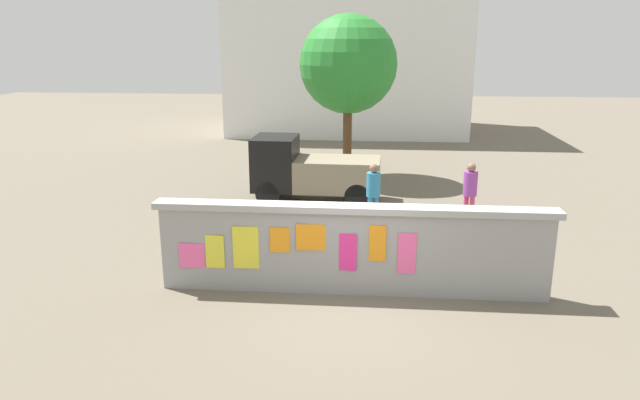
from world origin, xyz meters
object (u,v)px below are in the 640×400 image
(bicycle_near, at_px, (354,229))
(bicycle_far, at_px, (417,249))
(person_bystander, at_px, (373,189))
(person_walking, at_px, (470,188))
(motorcycle, at_px, (268,243))
(auto_rickshaw_truck, at_px, (310,170))
(tree_roadside, at_px, (348,65))

(bicycle_near, height_order, bicycle_far, same)
(person_bystander, bearing_deg, person_walking, 7.25)
(motorcycle, xyz_separation_m, bicycle_near, (1.74, 1.36, -0.10))
(motorcycle, relative_size, bicycle_near, 1.11)
(bicycle_near, bearing_deg, motorcycle, -141.94)
(auto_rickshaw_truck, bearing_deg, motorcycle, -93.81)
(bicycle_far, xyz_separation_m, person_walking, (1.46, 2.74, 0.62))
(bicycle_near, height_order, person_bystander, person_bystander)
(auto_rickshaw_truck, xyz_separation_m, bicycle_far, (2.75, -4.77, -0.54))
(person_walking, relative_size, person_bystander, 1.00)
(auto_rickshaw_truck, relative_size, bicycle_far, 2.15)
(motorcycle, bearing_deg, auto_rickshaw_truck, 86.19)
(motorcycle, relative_size, bicycle_far, 1.12)
(motorcycle, height_order, tree_roadside, tree_roadside)
(bicycle_far, bearing_deg, motorcycle, -175.96)
(motorcycle, xyz_separation_m, tree_roadside, (1.27, 8.03, 3.26))
(auto_rickshaw_truck, relative_size, bicycle_near, 2.13)
(tree_roadside, bearing_deg, auto_rickshaw_truck, -107.18)
(bicycle_near, height_order, person_walking, person_walking)
(bicycle_far, distance_m, person_bystander, 2.68)
(auto_rickshaw_truck, height_order, motorcycle, auto_rickshaw_truck)
(bicycle_far, relative_size, person_walking, 1.05)
(person_walking, bearing_deg, auto_rickshaw_truck, 154.29)
(auto_rickshaw_truck, height_order, tree_roadside, tree_roadside)
(motorcycle, bearing_deg, bicycle_far, 4.04)
(bicycle_near, relative_size, tree_roadside, 0.32)
(motorcycle, xyz_separation_m, bicycle_far, (3.08, 0.22, -0.10))
(bicycle_near, distance_m, person_walking, 3.29)
(person_walking, xyz_separation_m, tree_roadside, (-3.27, 5.07, 2.73))
(motorcycle, relative_size, person_bystander, 1.17)
(person_walking, distance_m, person_bystander, 2.40)
(bicycle_far, bearing_deg, tree_roadside, 103.04)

